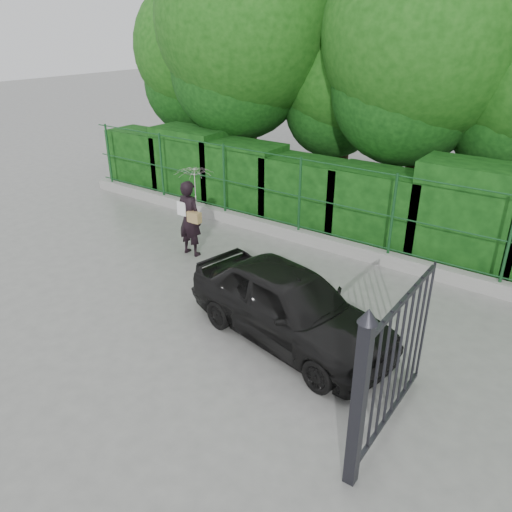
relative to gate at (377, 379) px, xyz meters
The scene contains 8 objects.
ground 4.81m from the gate, behind, with size 80.00×80.00×0.00m, color gray.
kerb 7.04m from the gate, 131.36° to the left, with size 14.00×0.25×0.30m, color #9E9E99.
fence 6.82m from the gate, 129.97° to the left, with size 14.13×0.06×1.80m.
hedge 7.62m from the gate, 125.16° to the left, with size 14.20×1.20×2.29m.
trees 9.76m from the gate, 112.24° to the left, with size 17.10×6.15×8.08m.
gate is the anchor object (origin of this frame).
woman 6.57m from the gate, 151.06° to the left, with size 0.90×0.87×2.07m.
car 2.74m from the gate, 143.95° to the left, with size 1.54×3.83×1.31m, color black.
Camera 1 is at (6.15, -5.25, 4.91)m, focal length 35.00 mm.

